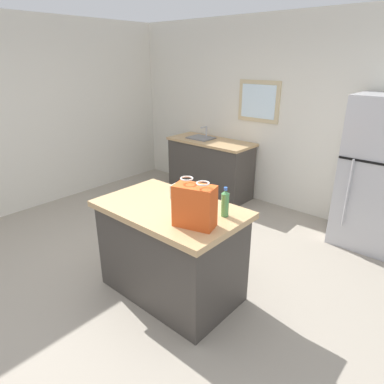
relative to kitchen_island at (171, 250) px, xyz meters
The scene contains 9 objects.
ground 0.51m from the kitchen_island, 166.23° to the right, with size 6.87×6.87×0.00m, color #9E9384.
back_wall 2.80m from the kitchen_island, 94.87° to the left, with size 5.72×0.13×2.73m.
left_wall 3.21m from the kitchen_island, behind, with size 0.10×5.38×2.73m.
kitchen_island is the anchor object (origin of this frame).
refrigerator 2.57m from the kitchen_island, 62.58° to the left, with size 0.78×0.67×1.78m.
sink_counter 2.63m from the kitchen_island, 120.37° to the left, with size 1.41×0.61×1.10m.
shopping_bag 0.76m from the kitchen_island, 18.30° to the right, with size 0.35×0.25×0.38m.
small_box 0.55m from the kitchen_island, 106.33° to the left, with size 0.15×0.10×0.13m, color beige.
bottle 0.76m from the kitchen_island, 19.10° to the left, with size 0.06×0.06×0.26m.
Camera 1 is at (2.18, -1.89, 2.14)m, focal length 31.61 mm.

